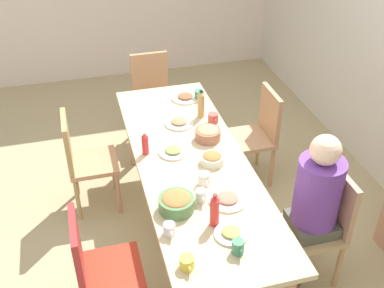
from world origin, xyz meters
The scene contains 26 objects.
ground_plane centered at (0.00, 0.00, 0.00)m, with size 7.58×7.58×0.00m, color tan.
dining_table centered at (0.00, 0.00, 0.68)m, with size 2.42×0.80×0.76m.
chair_0 centered at (-0.60, 0.78, 0.51)m, with size 0.40×0.40×0.90m.
chair_1 centered at (0.60, -0.78, 0.51)m, with size 0.40×0.40×0.90m.
chair_2 centered at (-0.60, -0.78, 0.51)m, with size 0.40×0.40×0.90m.
chair_3 centered at (0.60, 0.78, 0.51)m, with size 0.40×0.40×0.90m.
person_3 centered at (0.60, 0.69, 0.74)m, with size 0.31×0.31×1.23m.
chair_4 centered at (-1.59, 0.00, 0.51)m, with size 0.40×0.40×0.90m.
plate_0 centered at (-0.53, 0.03, 0.77)m, with size 0.24×0.24×0.04m.
plate_1 centered at (0.49, 0.11, 0.77)m, with size 0.26×0.26×0.04m.
plate_2 centered at (-0.93, 0.19, 0.77)m, with size 0.25×0.25×0.04m.
plate_3 centered at (0.79, 0.03, 0.77)m, with size 0.21×0.21×0.04m.
plate_4 centered at (-0.13, -0.11, 0.77)m, with size 0.22×0.22×0.04m.
bowl_0 centered at (-0.25, 0.19, 0.81)m, with size 0.20×0.20×0.10m.
bowl_1 centered at (0.48, -0.23, 0.81)m, with size 0.23×0.23×0.11m.
bowl_2 centered at (0.06, 0.13, 0.80)m, with size 0.17×0.17×0.08m.
cup_0 centered at (-0.47, 0.31, 0.80)m, with size 0.12×0.08×0.08m.
cup_1 centered at (0.29, 0.01, 0.80)m, with size 0.12×0.08×0.09m.
cup_2 centered at (-0.89, 0.31, 0.80)m, with size 0.12×0.08×0.08m.
cup_3 centered at (0.94, 0.02, 0.80)m, with size 0.11×0.07×0.09m.
cup_4 centered at (0.97, -0.29, 0.79)m, with size 0.12×0.08×0.07m.
cup_5 centered at (0.69, -0.33, 0.79)m, with size 0.11×0.07×0.08m.
cup_6 centered at (0.45, -0.06, 0.80)m, with size 0.11×0.07×0.09m.
bottle_0 centered at (-0.18, -0.31, 0.85)m, with size 0.05×0.05×0.19m.
bottle_1 centered at (0.68, -0.04, 0.87)m, with size 0.06×0.06×0.24m.
bottle_2 centered at (-0.59, 0.24, 0.87)m, with size 0.06×0.06×0.25m.
Camera 1 is at (2.73, -0.73, 2.83)m, focal length 44.59 mm.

